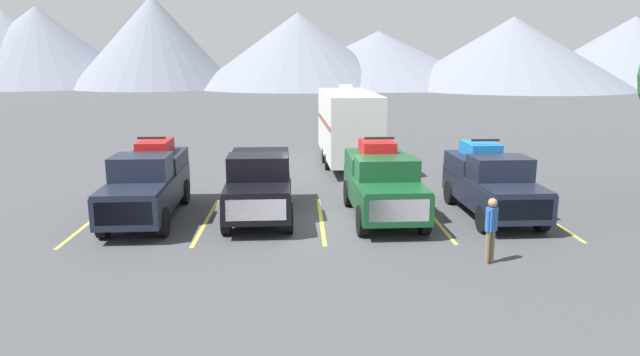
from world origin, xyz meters
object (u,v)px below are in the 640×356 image
person_a (491,226)px  camper_trailer_a (348,124)px  pickup_truck_a (148,182)px  pickup_truck_d (491,182)px  pickup_truck_c (382,182)px  pickup_truck_b (259,183)px

person_a → camper_trailer_a: bearing=100.4°
pickup_truck_a → pickup_truck_d: size_ratio=1.12×
pickup_truck_d → person_a: 4.90m
pickup_truck_c → pickup_truck_d: 3.74m
pickup_truck_c → camper_trailer_a: camper_trailer_a is taller
pickup_truck_d → person_a: (-1.55, -4.64, -0.14)m
pickup_truck_b → person_a: size_ratio=3.05×
pickup_truck_a → pickup_truck_b: bearing=-0.3°
pickup_truck_a → camper_trailer_a: 11.71m
pickup_truck_d → camper_trailer_a: size_ratio=0.59×
pickup_truck_c → camper_trailer_a: bearing=92.2°
camper_trailer_a → pickup_truck_d: bearing=-65.9°
pickup_truck_b → camper_trailer_a: (3.77, 9.00, 0.91)m
pickup_truck_a → pickup_truck_d: bearing=-0.7°
pickup_truck_b → camper_trailer_a: camper_trailer_a is taller
pickup_truck_c → person_a: bearing=-64.0°
camper_trailer_a → person_a: (2.54, -13.76, -1.05)m
pickup_truck_a → camper_trailer_a: bearing=50.2°
camper_trailer_a → person_a: 14.03m
person_a → pickup_truck_b: bearing=142.9°
pickup_truck_b → pickup_truck_d: size_ratio=1.02×
pickup_truck_c → camper_trailer_a: size_ratio=0.59×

